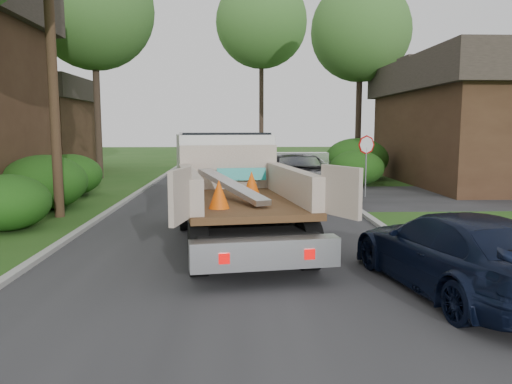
{
  "coord_description": "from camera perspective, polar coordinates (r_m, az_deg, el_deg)",
  "views": [
    {
      "loc": [
        0.12,
        -10.64,
        2.81
      ],
      "look_at": [
        0.56,
        1.62,
        1.2
      ],
      "focal_mm": 35.0,
      "sensor_mm": 36.0,
      "label": 1
    }
  ],
  "objects": [
    {
      "name": "ground",
      "position": [
        11.01,
        -2.61,
        -7.32
      ],
      "size": [
        120.0,
        120.0,
        0.0
      ],
      "primitive_type": "plane",
      "color": "#234F16",
      "rests_on": "ground"
    },
    {
      "name": "road",
      "position": [
        20.83,
        -2.35,
        -0.28
      ],
      "size": [
        8.0,
        90.0,
        0.02
      ],
      "primitive_type": "cube",
      "color": "#28282B",
      "rests_on": "ground"
    },
    {
      "name": "curb_left",
      "position": [
        21.25,
        -13.48,
        -0.18
      ],
      "size": [
        0.2,
        90.0,
        0.12
      ],
      "primitive_type": "cube",
      "color": "#9E9E99",
      "rests_on": "ground"
    },
    {
      "name": "curb_right",
      "position": [
        21.2,
        8.8,
        -0.07
      ],
      "size": [
        0.2,
        90.0,
        0.12
      ],
      "primitive_type": "cube",
      "color": "#9E9E99",
      "rests_on": "ground"
    },
    {
      "name": "stop_sign",
      "position": [
        20.31,
        12.48,
        4.38
      ],
      "size": [
        0.71,
        0.32,
        2.48
      ],
      "color": "slate",
      "rests_on": "ground"
    },
    {
      "name": "utility_pole",
      "position": [
        16.76,
        -22.33,
        15.03
      ],
      "size": [
        2.42,
        1.25,
        10.0
      ],
      "color": "#382619",
      "rests_on": "ground"
    },
    {
      "name": "house_left_far",
      "position": [
        35.37,
        -24.89,
        7.17
      ],
      "size": [
        7.56,
        7.56,
        6.0
      ],
      "color": "#3B2518",
      "rests_on": "ground"
    },
    {
      "name": "house_right",
      "position": [
        27.81,
        25.79,
        7.45
      ],
      "size": [
        9.72,
        12.96,
        6.2
      ],
      "rotation": [
        0.0,
        0.0,
        1.57
      ],
      "color": "#3B2518",
      "rests_on": "ground"
    },
    {
      "name": "hedge_left_a",
      "position": [
        15.17,
        -26.63,
        -1.07
      ],
      "size": [
        2.34,
        2.34,
        1.53
      ],
      "primitive_type": "ellipsoid",
      "color": "#134A11",
      "rests_on": "ground"
    },
    {
      "name": "hedge_left_b",
      "position": [
        18.47,
        -23.03,
        1.05
      ],
      "size": [
        2.86,
        2.86,
        1.87
      ],
      "primitive_type": "ellipsoid",
      "color": "#134A11",
      "rests_on": "ground"
    },
    {
      "name": "hedge_left_c",
      "position": [
        21.86,
        -20.5,
        1.85
      ],
      "size": [
        2.6,
        2.6,
        1.7
      ],
      "primitive_type": "ellipsoid",
      "color": "#134A11",
      "rests_on": "ground"
    },
    {
      "name": "hedge_right_a",
      "position": [
        24.39,
        11.45,
        2.71
      ],
      "size": [
        2.6,
        2.6,
        1.7
      ],
      "primitive_type": "ellipsoid",
      "color": "#134A11",
      "rests_on": "ground"
    },
    {
      "name": "hedge_right_b",
      "position": [
        27.45,
        11.43,
        3.76
      ],
      "size": [
        3.38,
        3.38,
        2.21
      ],
      "primitive_type": "ellipsoid",
      "color": "#134A11",
      "rests_on": "ground"
    },
    {
      "name": "tree_left_far",
      "position": [
        29.33,
        -18.09,
        19.25
      ],
      "size": [
        6.4,
        6.4,
        12.2
      ],
      "color": "#2D2119",
      "rests_on": "ground"
    },
    {
      "name": "tree_right_far",
      "position": [
        32.02,
        11.88,
        17.5
      ],
      "size": [
        6.0,
        6.0,
        11.5
      ],
      "color": "#2D2119",
      "rests_on": "ground"
    },
    {
      "name": "tree_center_far",
      "position": [
        41.5,
        0.63,
        18.81
      ],
      "size": [
        7.2,
        7.2,
        14.6
      ],
      "color": "#2D2119",
      "rests_on": "ground"
    },
    {
      "name": "flatbed_truck",
      "position": [
        12.8,
        -3.02,
        1.33
      ],
      "size": [
        3.95,
        7.36,
        2.65
      ],
      "rotation": [
        0.0,
        0.0,
        0.16
      ],
      "color": "black",
      "rests_on": "ground"
    },
    {
      "name": "black_pickup",
      "position": [
        19.45,
        4.71,
        1.75
      ],
      "size": [
        3.87,
        6.71,
        1.76
      ],
      "primitive_type": "imported",
      "rotation": [
        0.0,
        0.0,
        0.15
      ],
      "color": "black",
      "rests_on": "ground"
    },
    {
      "name": "navy_suv",
      "position": [
        9.18,
        21.8,
        -6.39
      ],
      "size": [
        2.73,
        5.04,
        1.39
      ],
      "primitive_type": "imported",
      "rotation": [
        0.0,
        0.0,
        3.31
      ],
      "color": "black",
      "rests_on": "ground"
    }
  ]
}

